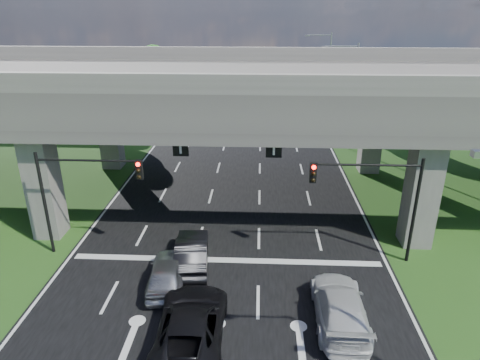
# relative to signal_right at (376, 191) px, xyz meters

# --- Properties ---
(ground) EXTENTS (160.00, 160.00, 0.00)m
(ground) POSITION_rel_signal_right_xyz_m (-7.82, -3.94, -4.19)
(ground) COLOR #264E19
(ground) RESTS_ON ground
(road) EXTENTS (18.00, 120.00, 0.03)m
(road) POSITION_rel_signal_right_xyz_m (-7.82, 6.06, -4.17)
(road) COLOR black
(road) RESTS_ON ground
(overpass) EXTENTS (80.00, 15.00, 10.00)m
(overpass) POSITION_rel_signal_right_xyz_m (-7.82, 8.06, 3.73)
(overpass) COLOR #373532
(overpass) RESTS_ON ground
(warehouse) EXTENTS (20.00, 10.00, 4.00)m
(warehouse) POSITION_rel_signal_right_xyz_m (-33.82, 31.06, -2.19)
(warehouse) COLOR #9E9E99
(warehouse) RESTS_ON ground
(signal_right) EXTENTS (5.76, 0.54, 6.00)m
(signal_right) POSITION_rel_signal_right_xyz_m (0.00, 0.00, 0.00)
(signal_right) COLOR black
(signal_right) RESTS_ON ground
(signal_left) EXTENTS (5.76, 0.54, 6.00)m
(signal_left) POSITION_rel_signal_right_xyz_m (-15.65, 0.00, 0.00)
(signal_left) COLOR black
(signal_left) RESTS_ON ground
(streetlight_far) EXTENTS (3.38, 0.25, 10.00)m
(streetlight_far) POSITION_rel_signal_right_xyz_m (2.27, 20.06, 1.66)
(streetlight_far) COLOR gray
(streetlight_far) RESTS_ON ground
(streetlight_beyond) EXTENTS (3.38, 0.25, 10.00)m
(streetlight_beyond) POSITION_rel_signal_right_xyz_m (2.27, 36.06, 1.66)
(streetlight_beyond) COLOR gray
(streetlight_beyond) RESTS_ON ground
(tree_left_near) EXTENTS (4.50, 4.50, 7.80)m
(tree_left_near) POSITION_rel_signal_right_xyz_m (-21.78, 22.06, 0.63)
(tree_left_near) COLOR black
(tree_left_near) RESTS_ON ground
(tree_left_mid) EXTENTS (3.91, 3.90, 6.76)m
(tree_left_mid) POSITION_rel_signal_right_xyz_m (-24.78, 30.06, -0.01)
(tree_left_mid) COLOR black
(tree_left_mid) RESTS_ON ground
(tree_left_far) EXTENTS (4.80, 4.80, 8.32)m
(tree_left_far) POSITION_rel_signal_right_xyz_m (-20.78, 38.06, 0.95)
(tree_left_far) COLOR black
(tree_left_far) RESTS_ON ground
(tree_right_near) EXTENTS (4.20, 4.20, 7.28)m
(tree_right_near) POSITION_rel_signal_right_xyz_m (5.22, 24.06, 0.31)
(tree_right_near) COLOR black
(tree_right_near) RESTS_ON ground
(tree_right_mid) EXTENTS (3.91, 3.90, 6.76)m
(tree_right_mid) POSITION_rel_signal_right_xyz_m (8.22, 32.06, -0.01)
(tree_right_mid) COLOR black
(tree_right_mid) RESTS_ON ground
(tree_right_far) EXTENTS (4.50, 4.50, 7.80)m
(tree_right_far) POSITION_rel_signal_right_xyz_m (4.22, 40.06, 0.63)
(tree_right_far) COLOR black
(tree_right_far) RESTS_ON ground
(car_silver) EXTENTS (2.11, 4.54, 1.50)m
(car_silver) POSITION_rel_signal_right_xyz_m (-10.59, -2.84, -3.41)
(car_silver) COLOR #9FA0A6
(car_silver) RESTS_ON road
(car_dark) EXTENTS (2.19, 4.96, 1.58)m
(car_dark) POSITION_rel_signal_right_xyz_m (-9.62, -0.94, -3.36)
(car_dark) COLOR black
(car_dark) RESTS_ON road
(car_white) EXTENTS (2.31, 5.47, 1.58)m
(car_white) POSITION_rel_signal_right_xyz_m (-2.42, -5.11, -3.37)
(car_white) COLOR silver
(car_white) RESTS_ON road
(car_trailing) EXTENTS (2.90, 6.08, 1.67)m
(car_trailing) POSITION_rel_signal_right_xyz_m (-8.79, -6.73, -3.32)
(car_trailing) COLOR black
(car_trailing) RESTS_ON road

